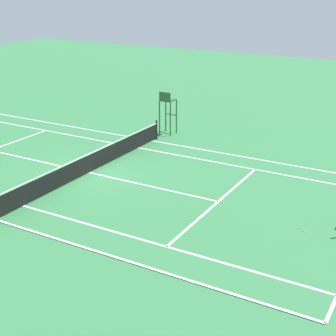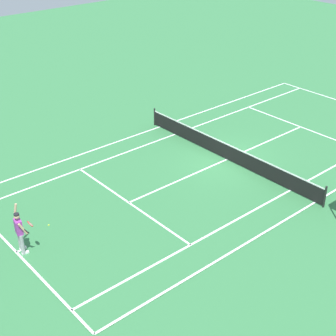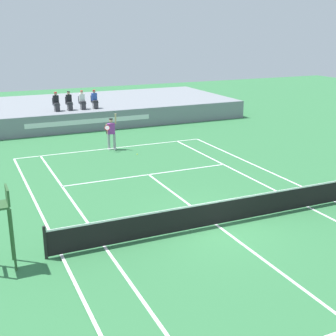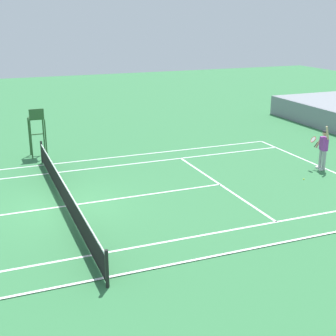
% 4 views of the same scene
% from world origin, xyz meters
% --- Properties ---
extents(ground_plane, '(80.00, 80.00, 0.00)m').
position_xyz_m(ground_plane, '(0.00, 0.00, 0.00)').
color(ground_plane, '#337542').
extents(court, '(11.08, 23.88, 0.03)m').
position_xyz_m(court, '(0.00, 0.00, 0.01)').
color(court, '#337542').
rests_on(court, ground).
extents(net, '(11.98, 0.10, 1.07)m').
position_xyz_m(net, '(0.00, 0.00, 0.52)').
color(net, black).
rests_on(net, ground).
extents(tennis_player, '(0.82, 0.62, 2.08)m').
position_xyz_m(tennis_player, '(-0.14, 11.67, 0.99)').
color(tennis_player, '#9E9EA3').
rests_on(tennis_player, ground).
extents(tennis_ball, '(0.07, 0.07, 0.07)m').
position_xyz_m(tennis_ball, '(0.79, 10.03, 0.03)').
color(tennis_ball, '#D1E533').
rests_on(tennis_ball, ground).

